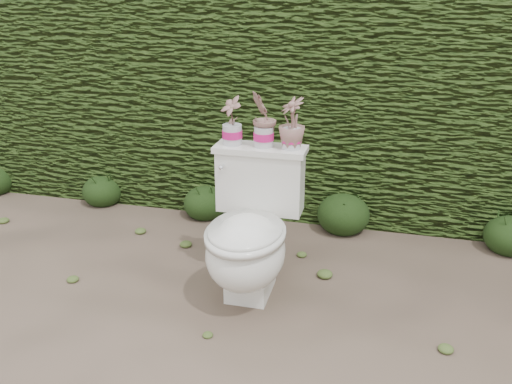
% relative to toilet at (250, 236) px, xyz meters
% --- Properties ---
extents(ground, '(60.00, 60.00, 0.00)m').
position_rel_toilet_xyz_m(ground, '(-0.07, -0.11, -0.36)').
color(ground, '#766251').
rests_on(ground, ground).
extents(hedge, '(8.00, 1.00, 1.60)m').
position_rel_toilet_xyz_m(hedge, '(-0.07, 1.49, 0.44)').
color(hedge, '#3B561C').
rests_on(hedge, ground).
extents(toilet, '(0.50, 0.68, 0.78)m').
position_rel_toilet_xyz_m(toilet, '(0.00, 0.00, 0.00)').
color(toilet, silver).
rests_on(toilet, ground).
extents(potted_plant_left, '(0.16, 0.15, 0.25)m').
position_rel_toilet_xyz_m(potted_plant_left, '(-0.16, 0.24, 0.55)').
color(potted_plant_left, '#357D27').
rests_on(potted_plant_left, toilet).
extents(potted_plant_center, '(0.13, 0.16, 0.29)m').
position_rel_toilet_xyz_m(potted_plant_center, '(0.02, 0.24, 0.56)').
color(potted_plant_center, '#357D27').
rests_on(potted_plant_center, toilet).
extents(potted_plant_right, '(0.20, 0.20, 0.26)m').
position_rel_toilet_xyz_m(potted_plant_right, '(0.17, 0.24, 0.55)').
color(potted_plant_right, '#357D27').
rests_on(potted_plant_right, toilet).
extents(liriope_clump_1, '(0.31, 0.31, 0.25)m').
position_rel_toilet_xyz_m(liriope_clump_1, '(-1.43, 0.98, -0.23)').
color(liriope_clump_1, '#223914').
rests_on(liriope_clump_1, ground).
extents(liriope_clump_2, '(0.31, 0.31, 0.25)m').
position_rel_toilet_xyz_m(liriope_clump_2, '(-0.58, 0.94, -0.23)').
color(liriope_clump_2, '#223914').
rests_on(liriope_clump_2, ground).
extents(liriope_clump_3, '(0.36, 0.36, 0.29)m').
position_rel_toilet_xyz_m(liriope_clump_3, '(0.41, 0.95, -0.21)').
color(liriope_clump_3, '#223914').
rests_on(liriope_clump_3, ground).
extents(liriope_clump_4, '(0.32, 0.32, 0.25)m').
position_rel_toilet_xyz_m(liriope_clump_4, '(1.47, 0.90, -0.23)').
color(liriope_clump_4, '#223914').
rests_on(liriope_clump_4, ground).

